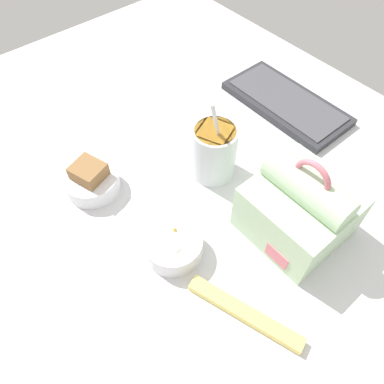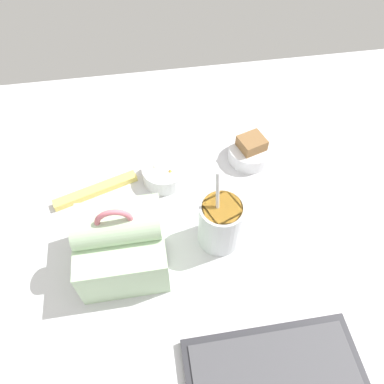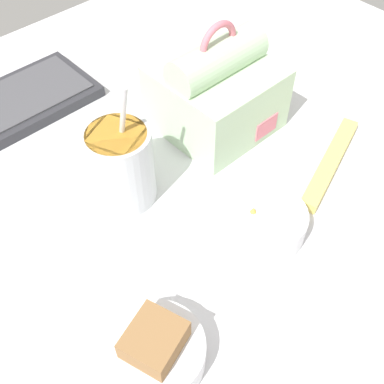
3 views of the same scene
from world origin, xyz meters
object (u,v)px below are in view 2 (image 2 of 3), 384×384
Objects in this scene: bento_bowl_sandwich at (250,151)px; soup_cup at (221,223)px; bento_bowl_snacks at (164,173)px; lunch_bag at (121,245)px; chopstick_case at (96,190)px; keyboard at (274,370)px.

soup_cup is at bearing 60.46° from bento_bowl_sandwich.
soup_cup is 20.64cm from bento_bowl_snacks.
lunch_bag is 22.92cm from bento_bowl_snacks.
soup_cup is 1.00× the size of chopstick_case.
bento_bowl_sandwich reaches higher than bento_bowl_snacks.
bento_bowl_snacks is at bearing -174.80° from chopstick_case.
soup_cup is 1.81× the size of bento_bowl_sandwich.
lunch_bag is at bearing 6.02° from soup_cup.
bento_bowl_sandwich is (-12.11, -21.38, -3.59)cm from soup_cup.
bento_bowl_sandwich is at bearing -170.90° from bento_bowl_snacks.
keyboard is 49.34cm from bento_bowl_sandwich.
bento_bowl_snacks reaches higher than keyboard.
keyboard is at bearing 124.15° from chopstick_case.
keyboard is 52.79cm from chopstick_case.
bento_bowl_sandwich is at bearing -99.62° from keyboard.
keyboard is at bearing 106.51° from bento_bowl_snacks.
keyboard is at bearing 133.35° from lunch_bag.
soup_cup is at bearing -173.98° from lunch_bag.
soup_cup is 1.88× the size of bento_bowl_snacks.
bento_bowl_sandwich is 21.91cm from bento_bowl_snacks.
bento_bowl_sandwich is 1.04× the size of bento_bowl_snacks.
chopstick_case is (16.25, 1.48, -1.43)cm from bento_bowl_snacks.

